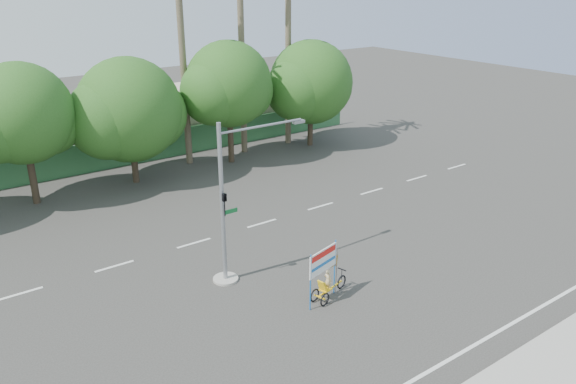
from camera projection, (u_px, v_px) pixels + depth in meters
ground at (329, 302)px, 22.66m from camera, size 120.00×120.00×0.00m
fence at (130, 151)px, 38.54m from camera, size 38.00×0.08×2.00m
building_right at (202, 111)px, 46.00m from camera, size 14.00×8.00×3.60m
tree_left at (21, 117)px, 30.58m from camera, size 6.66×5.60×8.07m
tree_center at (128, 113)px, 34.06m from camera, size 7.62×6.40×7.85m
tree_right at (228, 87)px, 37.58m from camera, size 6.90×5.80×8.36m
tree_far_right at (310, 85)px, 41.60m from camera, size 7.38×6.20×7.94m
palm_tall at (240, 3)px, 37.92m from camera, size 3.73×3.79×17.45m
palm_mid at (288, 17)px, 40.48m from camera, size 3.73×3.79×15.45m
palm_short at (181, 32)px, 36.06m from camera, size 3.73×3.79×14.45m
traffic_signal at (229, 217)px, 23.41m from camera, size 4.72×1.10×7.00m
trike_billboard at (326, 277)px, 22.57m from camera, size 2.45×0.94×2.47m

